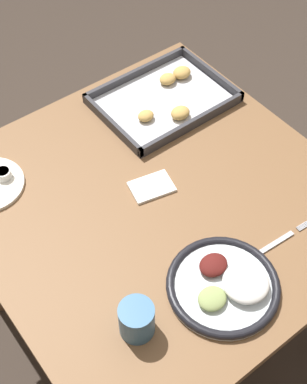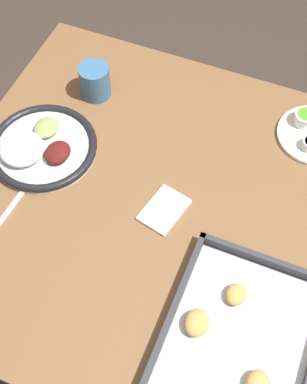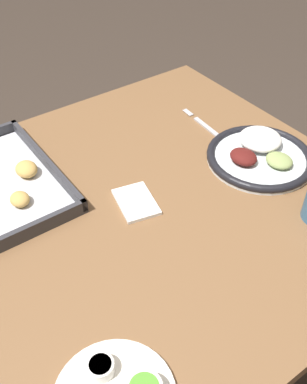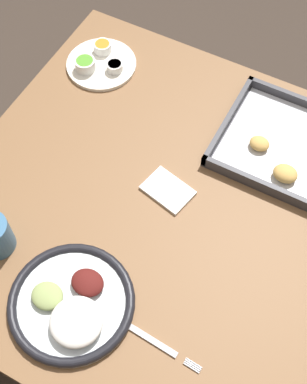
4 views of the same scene
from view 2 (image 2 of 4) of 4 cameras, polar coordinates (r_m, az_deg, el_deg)
ground_plane at (r=1.90m, az=-0.15°, el=-13.32°), size 8.00×8.00×0.00m
dining_table at (r=1.31m, az=-0.21°, el=-4.10°), size 0.92×0.94×0.77m
dinner_plate at (r=1.30m, az=-11.94°, el=4.73°), size 0.26×0.26×0.05m
fork at (r=1.23m, az=-14.80°, el=-1.43°), size 0.22×0.03×0.00m
baking_tray at (r=1.07m, az=8.85°, el=-16.01°), size 0.38×0.29×0.04m
drinking_cup at (r=1.38m, az=-6.27°, el=11.68°), size 0.08×0.08×0.09m
napkin at (r=1.19m, az=1.13°, el=-1.91°), size 0.12×0.10×0.01m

